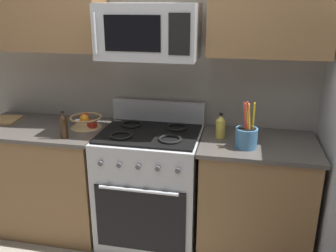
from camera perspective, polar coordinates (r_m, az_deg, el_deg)
wall_back at (r=3.02m, az=-1.12°, el=8.20°), size 8.00×0.10×2.60m
counter_left at (r=3.28m, az=-18.40°, el=-7.54°), size 1.03×0.63×0.91m
range_oven at (r=2.94m, az=-2.70°, el=-9.26°), size 0.76×0.68×1.09m
counter_right at (r=2.88m, az=13.33°, el=-10.88°), size 0.83×0.63×0.91m
microwave at (r=2.63m, az=-2.96°, el=14.54°), size 0.69×0.44×0.37m
utensil_crock at (r=2.54m, az=12.11°, el=-1.59°), size 0.15×0.15×0.33m
fruit_basket at (r=2.97m, az=-12.69°, el=0.77°), size 0.25×0.25×0.11m
apple_loose at (r=2.91m, az=-11.75°, el=0.26°), size 0.08×0.08×0.08m
cutting_board at (r=3.37m, az=-24.68°, el=0.89°), size 0.33×0.27×0.02m
bottle_soy at (r=2.76m, az=-15.95°, el=0.03°), size 0.06×0.06×0.21m
bottle_oil at (r=2.69m, az=8.19°, el=-0.10°), size 0.07×0.07×0.18m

